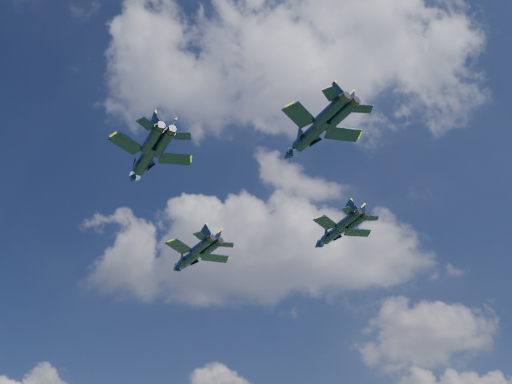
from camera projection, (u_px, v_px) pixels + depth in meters
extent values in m
cylinder|color=black|center=(192.00, 257.00, 112.80)|extent=(8.53, 8.58, 2.02)
cone|color=black|center=(176.00, 269.00, 117.18)|extent=(3.40, 3.41, 1.90)
ellipsoid|color=brown|center=(183.00, 261.00, 115.64)|extent=(3.03, 3.05, 0.92)
cube|color=black|center=(179.00, 247.00, 109.35)|extent=(4.71, 5.88, 0.20)
cube|color=black|center=(215.00, 258.00, 113.24)|extent=(5.88, 4.68, 0.20)
cube|color=black|center=(200.00, 236.00, 105.90)|extent=(2.40, 3.07, 0.16)
cube|color=black|center=(227.00, 245.00, 108.70)|extent=(3.06, 2.38, 0.16)
cube|color=black|center=(206.00, 233.00, 108.19)|extent=(2.88, 1.98, 3.37)
cube|color=black|center=(217.00, 237.00, 109.37)|extent=(1.98, 2.89, 3.37)
cylinder|color=black|center=(146.00, 159.00, 87.33)|extent=(7.36, 8.66, 1.90)
cone|color=black|center=(133.00, 179.00, 91.77)|extent=(3.11, 3.27, 1.80)
ellipsoid|color=brown|center=(139.00, 167.00, 90.19)|extent=(2.68, 3.02, 0.87)
cube|color=black|center=(126.00, 143.00, 84.28)|extent=(4.81, 5.58, 0.19)
cube|color=black|center=(174.00, 159.00, 87.32)|extent=(5.43, 3.98, 0.19)
cube|color=black|center=(146.00, 124.00, 80.65)|extent=(2.48, 2.96, 0.15)
cube|color=black|center=(182.00, 136.00, 82.84)|extent=(2.77, 2.00, 0.15)
cube|color=black|center=(156.00, 123.00, 82.72)|extent=(2.51, 2.10, 3.18)
cube|color=black|center=(171.00, 128.00, 83.65)|extent=(1.85, 2.89, 3.18)
cylinder|color=black|center=(335.00, 232.00, 106.14)|extent=(7.05, 8.19, 1.81)
cone|color=black|center=(318.00, 246.00, 110.34)|extent=(2.96, 3.11, 1.71)
ellipsoid|color=brown|center=(325.00, 238.00, 108.84)|extent=(2.56, 2.86, 0.82)
cube|color=black|center=(326.00, 223.00, 103.22)|extent=(4.54, 5.31, 0.18)
cube|color=black|center=(358.00, 233.00, 106.16)|extent=(5.17, 3.82, 0.18)
cube|color=black|center=(348.00, 210.00, 99.79)|extent=(2.34, 2.81, 0.14)
cube|color=black|center=(371.00, 218.00, 101.92)|extent=(2.65, 1.92, 0.14)
cube|color=black|center=(351.00, 208.00, 101.77)|extent=(2.40, 1.97, 3.02)
cube|color=black|center=(361.00, 211.00, 102.67)|extent=(1.76, 2.74, 3.02)
cylinder|color=black|center=(312.00, 133.00, 82.85)|extent=(7.79, 8.57, 1.93)
cone|color=black|center=(288.00, 155.00, 87.24)|extent=(3.21, 3.31, 1.83)
ellipsoid|color=brown|center=(298.00, 143.00, 85.68)|extent=(2.81, 3.01, 0.88)
cube|color=black|center=(299.00, 115.00, 79.66)|extent=(4.73, 5.67, 0.19)
cube|color=black|center=(343.00, 134.00, 83.03)|extent=(5.58, 4.24, 0.19)
cube|color=black|center=(331.00, 94.00, 76.12)|extent=(2.43, 2.98, 0.15)
cube|color=black|center=(363.00, 109.00, 78.56)|extent=(2.87, 2.15, 0.15)
cube|color=black|center=(335.00, 94.00, 78.27)|extent=(2.64, 2.01, 3.23)
cube|color=black|center=(349.00, 100.00, 79.30)|extent=(1.89, 2.87, 3.23)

